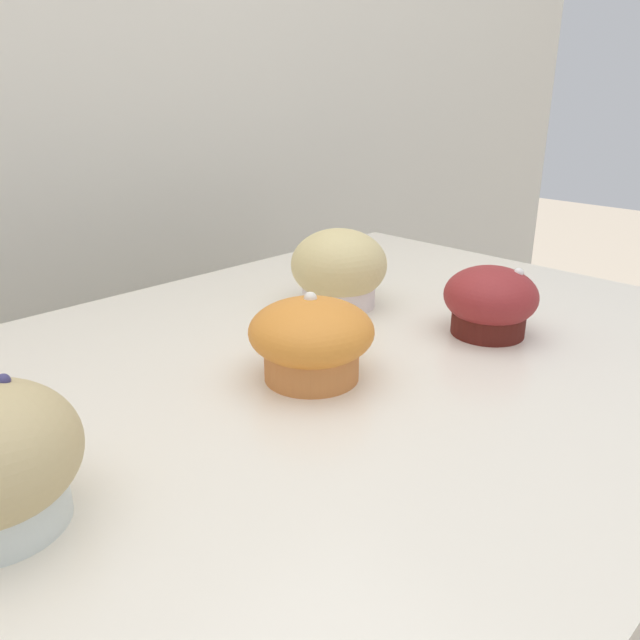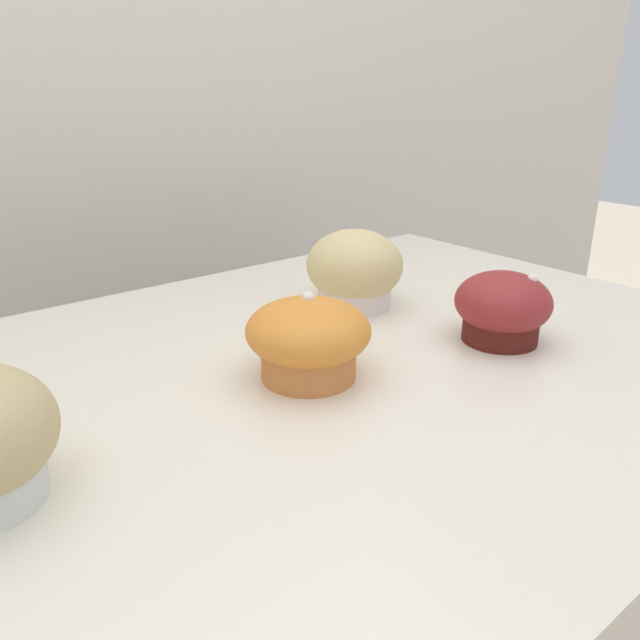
% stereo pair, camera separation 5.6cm
% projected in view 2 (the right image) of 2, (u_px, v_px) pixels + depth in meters
% --- Properties ---
extents(wall_back, '(3.20, 0.10, 1.80)m').
position_uv_depth(wall_back, '(62.00, 243.00, 0.99)').
color(wall_back, beige).
rests_on(wall_back, ground).
extents(muffin_front_center, '(0.11, 0.11, 0.09)m').
position_uv_depth(muffin_front_center, '(354.00, 271.00, 0.72)').
color(muffin_front_center, white).
rests_on(muffin_front_center, display_counter).
extents(muffin_back_right, '(0.10, 0.10, 0.07)m').
position_uv_depth(muffin_back_right, '(502.00, 308.00, 0.62)').
color(muffin_back_right, '#4D1712').
rests_on(muffin_back_right, display_counter).
extents(muffin_front_left, '(0.11, 0.11, 0.08)m').
position_uv_depth(muffin_front_left, '(308.00, 338.00, 0.54)').
color(muffin_front_left, '#CD7A3D').
rests_on(muffin_front_left, display_counter).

